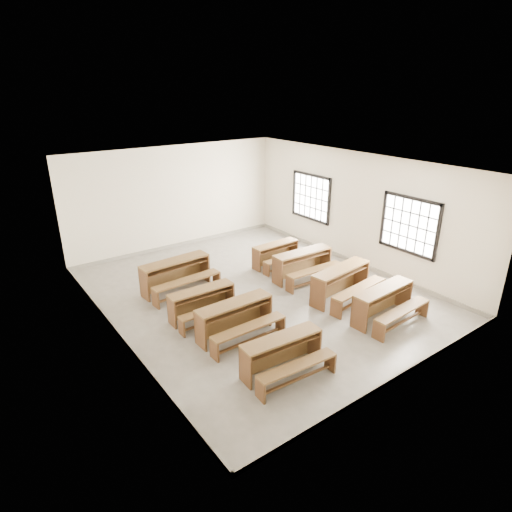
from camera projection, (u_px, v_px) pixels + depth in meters
room at (259, 210)px, 10.03m from camera, size 8.50×8.50×3.20m
desk_set_0 at (283, 352)px, 7.67m from camera, size 1.61×0.91×0.70m
desk_set_1 at (236, 317)px, 8.78m from camera, size 1.68×0.89×0.75m
desk_set_2 at (203, 301)px, 9.51m from camera, size 1.52×0.81×0.68m
desk_set_3 at (177, 273)px, 10.76m from camera, size 1.85×1.05×0.80m
desk_set_4 at (385, 301)px, 9.42m from camera, size 1.71×0.96×0.75m
desk_set_5 at (342, 281)px, 10.33m from camera, size 1.86×1.12×0.79m
desk_set_6 at (304, 263)px, 11.42m from camera, size 1.74×0.94×0.77m
desk_set_7 at (277, 253)px, 12.30m from camera, size 1.48×0.81×0.66m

